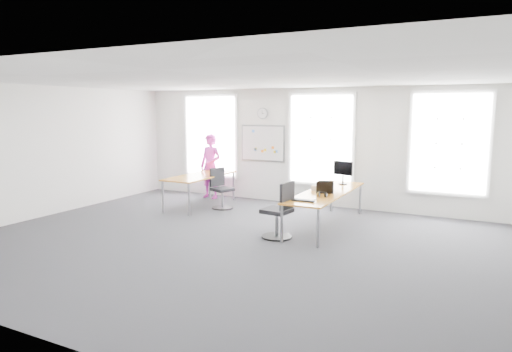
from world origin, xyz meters
The scene contains 22 objects.
floor centered at (0.00, 0.00, 0.00)m, with size 10.00×10.00×0.00m, color #29292E.
ceiling centered at (0.00, 0.00, 3.00)m, with size 10.00×10.00×0.00m, color silver.
wall_back centered at (0.00, 4.00, 1.50)m, with size 10.00×10.00×0.00m, color white.
wall_front centered at (0.00, -4.00, 1.50)m, with size 10.00×10.00×0.00m, color white.
wall_left centered at (-5.00, 0.00, 1.50)m, with size 10.00×10.00×0.00m, color white.
window_left centered at (-3.00, 3.97, 1.70)m, with size 1.60×0.06×2.20m, color silver.
window_mid centered at (0.30, 3.97, 1.70)m, with size 1.60×0.06×2.20m, color silver.
window_right centered at (3.30, 3.97, 1.70)m, with size 1.60×0.06×2.20m, color silver.
desk_right centered at (1.13, 1.95, 0.70)m, with size 0.83×3.09×0.75m.
desk_left centered at (-2.40, 2.50, 0.73)m, with size 0.88×2.20×0.80m.
chair_right centered at (0.61, 0.74, 0.48)m, with size 0.59×0.59×1.10m.
chair_left centered at (-1.81, 2.54, 0.44)m, with size 0.59×0.59×1.00m.
person centered at (-2.75, 3.54, 0.89)m, with size 0.65×0.43×1.79m, color #D832B7.
whiteboard centered at (-1.35, 3.97, 1.55)m, with size 1.20×0.03×0.90m, color silver.
wall_clock centered at (-1.35, 3.97, 2.35)m, with size 0.30×0.30×0.04m, color gray.
keyboard centered at (1.04, 0.82, 0.76)m, with size 0.40×0.14×0.02m, color black.
mouse centered at (1.27, 0.77, 0.77)m, with size 0.07×0.11×0.04m, color black.
lens_cap centered at (1.19, 1.07, 0.76)m, with size 0.07×0.07×0.01m, color black.
headphones centered at (1.24, 1.35, 0.80)m, with size 0.19×0.10×0.11m.
laptop_sleeve centered at (1.18, 1.71, 0.88)m, with size 0.34×0.27×0.27m.
paper_stack centered at (0.98, 2.02, 0.81)m, with size 0.32×0.24×0.11m, color beige.
monitor centered at (1.16, 3.04, 1.07)m, with size 0.47×0.20×0.53m.
Camera 1 is at (4.08, -7.06, 2.47)m, focal length 32.00 mm.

